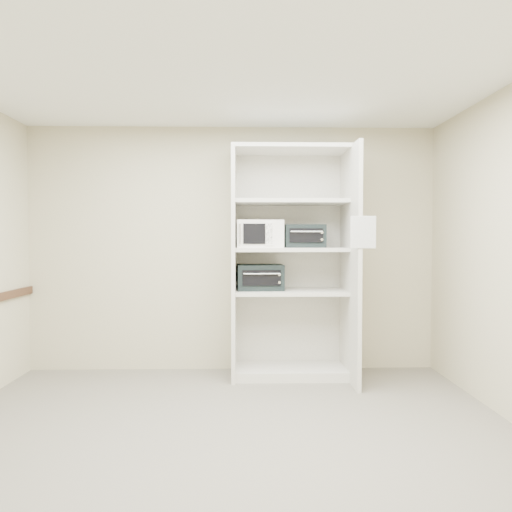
{
  "coord_description": "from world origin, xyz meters",
  "views": [
    {
      "loc": [
        0.12,
        -3.56,
        1.46
      ],
      "look_at": [
        0.25,
        1.29,
        1.29
      ],
      "focal_mm": 35.0,
      "sensor_mm": 36.0,
      "label": 1
    }
  ],
  "objects_px": {
    "shelving_unit": "(295,270)",
    "toaster_oven_upper": "(304,236)",
    "toaster_oven_lower": "(260,277)",
    "microwave": "(260,234)"
  },
  "relations": [
    {
      "from": "shelving_unit",
      "to": "toaster_oven_upper",
      "type": "xyz_separation_m",
      "value": [
        0.1,
        0.02,
        0.36
      ]
    },
    {
      "from": "toaster_oven_lower",
      "to": "shelving_unit",
      "type": "bearing_deg",
      "value": -6.6
    },
    {
      "from": "toaster_oven_lower",
      "to": "toaster_oven_upper",
      "type": "bearing_deg",
      "value": -3.43
    },
    {
      "from": "shelving_unit",
      "to": "toaster_oven_upper",
      "type": "distance_m",
      "value": 0.38
    },
    {
      "from": "microwave",
      "to": "shelving_unit",
      "type": "bearing_deg",
      "value": 1.01
    },
    {
      "from": "shelving_unit",
      "to": "toaster_oven_lower",
      "type": "height_order",
      "value": "shelving_unit"
    },
    {
      "from": "microwave",
      "to": "toaster_oven_lower",
      "type": "relative_size",
      "value": 1.0
    },
    {
      "from": "microwave",
      "to": "toaster_oven_lower",
      "type": "bearing_deg",
      "value": 80.08
    },
    {
      "from": "toaster_oven_upper",
      "to": "toaster_oven_lower",
      "type": "bearing_deg",
      "value": 179.17
    },
    {
      "from": "toaster_oven_upper",
      "to": "toaster_oven_lower",
      "type": "height_order",
      "value": "toaster_oven_upper"
    }
  ]
}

